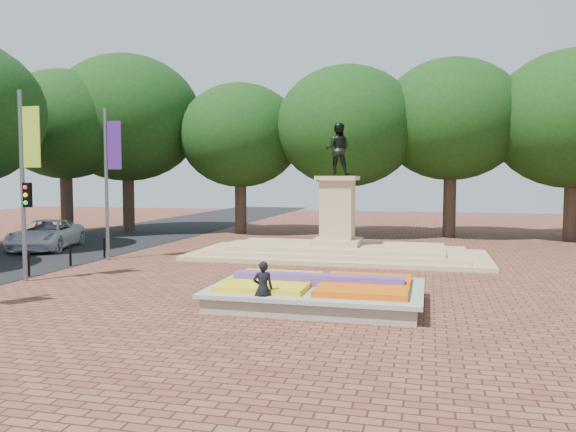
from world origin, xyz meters
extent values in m
plane|color=brown|center=(0.00, 0.00, 0.00)|extent=(90.00, 90.00, 0.00)
cube|color=black|center=(-15.00, 5.00, 0.01)|extent=(9.00, 90.00, 0.02)
cube|color=gray|center=(1.00, -2.00, 0.23)|extent=(6.00, 4.00, 0.45)
cube|color=#ACB7A6|center=(1.00, -2.00, 0.50)|extent=(6.30, 4.30, 0.12)
cube|color=orange|center=(2.45, -2.00, 0.63)|extent=(2.60, 3.40, 0.22)
cube|color=yellow|center=(-0.45, -2.00, 0.62)|extent=(2.60, 3.40, 0.18)
cube|color=#4F3593|center=(1.00, -2.00, 0.72)|extent=(5.20, 0.55, 0.38)
cube|color=tan|center=(0.00, 8.00, 0.10)|extent=(14.00, 6.00, 0.20)
cube|color=tan|center=(0.00, 8.00, 0.30)|extent=(12.00, 5.00, 0.20)
cube|color=tan|center=(0.00, 8.00, 0.50)|extent=(10.00, 4.00, 0.20)
cube|color=tan|center=(0.00, 8.00, 0.75)|extent=(2.20, 2.20, 0.30)
cube|color=tan|center=(0.00, 8.00, 2.30)|extent=(1.50, 1.50, 2.80)
cube|color=tan|center=(0.00, 8.00, 3.80)|extent=(1.90, 1.90, 0.20)
imported|color=black|center=(0.00, 8.00, 5.15)|extent=(1.22, 0.95, 2.50)
cylinder|color=#37271E|center=(-16.00, 18.00, 2.00)|extent=(0.80, 0.80, 4.00)
ellipsoid|color=#12330E|center=(-16.00, 18.00, 6.69)|extent=(8.80, 8.80, 7.48)
cylinder|color=#37271E|center=(-8.00, 18.00, 2.00)|extent=(0.80, 0.80, 4.00)
ellipsoid|color=#12330E|center=(-8.00, 18.00, 6.69)|extent=(8.80, 8.80, 7.48)
cylinder|color=#37271E|center=(-1.00, 18.00, 2.00)|extent=(0.80, 0.80, 4.00)
ellipsoid|color=#12330E|center=(-1.00, 18.00, 6.69)|extent=(8.80, 8.80, 7.48)
cylinder|color=#37271E|center=(6.00, 18.00, 2.00)|extent=(0.80, 0.80, 4.00)
ellipsoid|color=#12330E|center=(6.00, 18.00, 6.69)|extent=(8.80, 8.80, 7.48)
cylinder|color=#37271E|center=(-19.50, 13.00, 1.92)|extent=(0.80, 0.80, 3.84)
ellipsoid|color=#12330E|center=(-19.50, 13.00, 6.41)|extent=(8.40, 8.40, 7.14)
cylinder|color=slate|center=(-10.20, -1.00, 3.50)|extent=(0.16, 0.16, 7.00)
cube|color=#99CA28|center=(-9.75, -1.00, 5.30)|extent=(0.70, 0.04, 2.20)
cylinder|color=slate|center=(-10.20, 4.50, 3.50)|extent=(0.16, 0.16, 7.00)
cube|color=#421B72|center=(-9.75, 4.50, 5.30)|extent=(0.70, 0.04, 2.20)
cube|color=black|center=(-10.00, -1.00, 3.20)|extent=(0.28, 0.18, 0.90)
cylinder|color=black|center=(-10.70, -0.20, 0.45)|extent=(0.10, 0.10, 0.90)
sphere|color=black|center=(-10.70, -0.20, 0.92)|extent=(0.12, 0.12, 0.12)
cylinder|color=black|center=(-10.70, 2.40, 0.45)|extent=(0.10, 0.10, 0.90)
sphere|color=black|center=(-10.70, 2.40, 0.92)|extent=(0.12, 0.12, 0.12)
cylinder|color=black|center=(-10.70, 5.00, 0.45)|extent=(0.10, 0.10, 0.90)
sphere|color=black|center=(-10.70, 5.00, 0.92)|extent=(0.12, 0.12, 0.12)
imported|color=silver|center=(-15.53, 7.12, 0.79)|extent=(4.16, 6.17, 1.57)
imported|color=black|center=(-0.19, -3.79, 0.77)|extent=(0.64, 0.51, 1.53)
camera|label=1|loc=(4.26, -18.53, 3.86)|focal=35.00mm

